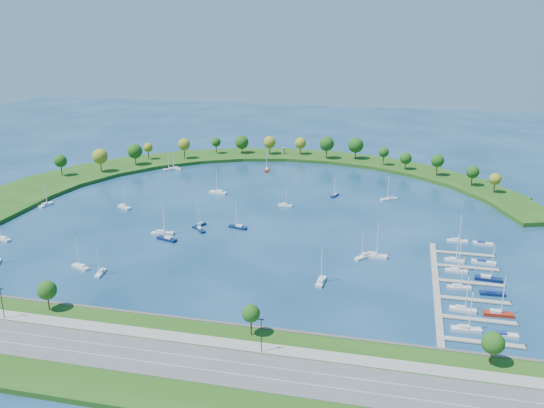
% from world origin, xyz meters
% --- Properties ---
extents(ground, '(700.00, 700.00, 0.00)m').
position_xyz_m(ground, '(0.00, 0.00, 0.00)').
color(ground, '#082C46').
rests_on(ground, ground).
extents(south_shoreline, '(420.00, 43.10, 11.60)m').
position_xyz_m(south_shoreline, '(0.03, -122.88, 1.00)').
color(south_shoreline, '#1E4713').
rests_on(south_shoreline, ground).
extents(breakwater, '(286.74, 247.64, 2.00)m').
position_xyz_m(breakwater, '(-46.33, 48.72, 0.99)').
color(breakwater, '#1E4713').
rests_on(breakwater, ground).
extents(breakwater_trees, '(241.78, 90.88, 14.37)m').
position_xyz_m(breakwater_trees, '(-17.09, 89.54, 10.39)').
color(breakwater_trees, '#382314').
rests_on(breakwater_trees, breakwater).
extents(harbor_tower, '(2.60, 2.60, 4.13)m').
position_xyz_m(harbor_tower, '(-13.66, 116.78, 4.12)').
color(harbor_tower, gray).
rests_on(harbor_tower, breakwater).
extents(dock_system, '(24.28, 82.00, 1.60)m').
position_xyz_m(dock_system, '(85.30, -61.00, 0.35)').
color(dock_system, gray).
rests_on(dock_system, ground).
extents(moored_boat_0, '(4.34, 8.56, 12.12)m').
position_xyz_m(moored_boat_0, '(-15.62, 79.11, 0.91)').
color(moored_boat_0, maroon).
rests_on(moored_boat_0, ground).
extents(moored_boat_1, '(2.79, 8.52, 12.35)m').
position_xyz_m(moored_boat_1, '(38.99, -65.92, 0.92)').
color(moored_boat_1, silver).
rests_on(moored_boat_1, ground).
extents(moored_boat_2, '(7.20, 2.50, 10.40)m').
position_xyz_m(moored_boat_2, '(9.33, 14.78, 0.86)').
color(moored_boat_2, silver).
rests_on(moored_boat_2, ground).
extents(moored_boat_3, '(2.83, 7.29, 10.45)m').
position_xyz_m(moored_boat_3, '(-39.42, -76.73, 0.87)').
color(moored_boat_3, silver).
rests_on(moored_boat_3, ground).
extents(moored_boat_4, '(3.55, 8.42, 12.00)m').
position_xyz_m(moored_boat_4, '(-105.01, -11.06, 0.91)').
color(moored_boat_4, silver).
rests_on(moored_boat_4, ground).
extents(moored_boat_5, '(3.72, 6.83, 9.67)m').
position_xyz_m(moored_boat_5, '(30.88, 36.73, 0.85)').
color(moored_boat_5, '#0A1A42').
rests_on(moored_boat_5, ground).
extents(moored_boat_6, '(9.65, 3.01, 14.05)m').
position_xyz_m(moored_boat_6, '(55.76, -38.70, 0.97)').
color(moored_boat_6, silver).
rests_on(moored_boat_6, ground).
extents(moored_boat_7, '(8.09, 5.07, 11.54)m').
position_xyz_m(moored_boat_7, '(-49.13, -73.62, 0.89)').
color(moored_boat_7, silver).
rests_on(moored_boat_7, ground).
extents(moored_boat_8, '(4.72, 7.42, 10.60)m').
position_xyz_m(moored_boat_8, '(-21.95, -21.30, 0.87)').
color(moored_boat_8, '#0A1A42').
rests_on(moored_boat_8, ground).
extents(moored_boat_9, '(8.48, 6.32, 12.41)m').
position_xyz_m(moored_boat_9, '(58.36, 36.39, 0.92)').
color(moored_boat_9, silver).
rests_on(moored_boat_9, ground).
extents(moored_boat_10, '(8.20, 2.33, 12.04)m').
position_xyz_m(moored_boat_10, '(-70.35, 69.22, 0.91)').
color(moored_boat_10, silver).
rests_on(moored_boat_10, ground).
extents(moored_boat_12, '(7.75, 6.51, 11.72)m').
position_xyz_m(moored_boat_12, '(-72.70, 67.13, 0.90)').
color(moored_boat_12, silver).
rests_on(moored_boat_12, ground).
extents(moored_boat_13, '(9.75, 4.36, 13.85)m').
position_xyz_m(moored_boat_13, '(-29.16, 27.76, 0.96)').
color(moored_boat_13, silver).
rests_on(moored_boat_13, ground).
extents(moored_boat_14, '(8.66, 4.72, 12.26)m').
position_xyz_m(moored_boat_14, '(-95.58, -55.68, 0.91)').
color(moored_boat_14, silver).
rests_on(moored_boat_14, ground).
extents(moored_boat_15, '(9.32, 5.06, 13.20)m').
position_xyz_m(moored_boat_15, '(-29.16, -40.38, 0.94)').
color(moored_boat_15, '#0A1A42').
rests_on(moored_boat_15, ground).
extents(moored_boat_16, '(9.85, 4.71, 13.96)m').
position_xyz_m(moored_boat_16, '(-33.69, -34.71, 0.97)').
color(moored_boat_16, silver).
rests_on(moored_boat_16, ground).
extents(moored_boat_17, '(6.55, 7.41, 11.40)m').
position_xyz_m(moored_boat_17, '(51.58, -40.60, 0.89)').
color(moored_boat_17, silver).
rests_on(moored_boat_17, ground).
extents(moored_boat_18, '(8.48, 6.40, 12.46)m').
position_xyz_m(moored_boat_18, '(-65.91, -5.75, 0.92)').
color(moored_boat_18, silver).
rests_on(moored_boat_18, ground).
extents(moored_boat_19, '(6.33, 6.86, 10.74)m').
position_xyz_m(moored_boat_19, '(-19.48, -26.71, 0.87)').
color(moored_boat_19, '#0A1A42').
rests_on(moored_boat_19, ground).
extents(moored_boat_20, '(8.74, 4.49, 12.38)m').
position_xyz_m(moored_boat_20, '(-4.47, -20.01, 0.92)').
color(moored_boat_20, '#0A1A42').
rests_on(moored_boat_20, ground).
extents(docked_boat_0, '(8.81, 3.07, 12.71)m').
position_xyz_m(docked_boat_0, '(85.51, -88.01, 0.93)').
color(docked_boat_0, silver).
rests_on(docked_boat_0, ground).
extents(docked_boat_1, '(7.97, 2.88, 1.59)m').
position_xyz_m(docked_boat_1, '(95.99, -88.88, 0.59)').
color(docked_boat_1, silver).
rests_on(docked_boat_1, ground).
extents(docked_boat_2, '(8.46, 3.16, 12.14)m').
position_xyz_m(docked_boat_2, '(85.52, -75.64, 0.91)').
color(docked_boat_2, silver).
rests_on(docked_boat_2, ground).
extents(docked_boat_3, '(9.17, 2.89, 13.34)m').
position_xyz_m(docked_boat_3, '(96.00, -76.07, 0.95)').
color(docked_boat_3, maroon).
rests_on(docked_boat_3, ground).
extents(docked_boat_4, '(8.15, 3.22, 11.66)m').
position_xyz_m(docked_boat_4, '(85.52, -59.56, 0.90)').
color(docked_boat_4, silver).
rests_on(docked_boat_4, ground).
extents(docked_boat_5, '(8.34, 2.69, 1.68)m').
position_xyz_m(docked_boat_5, '(95.98, -61.66, 0.62)').
color(docked_boat_5, '#0A1A42').
rests_on(docked_boat_5, ground).
extents(docked_boat_6, '(7.98, 2.25, 11.72)m').
position_xyz_m(docked_boat_6, '(85.52, -45.80, 0.90)').
color(docked_boat_6, silver).
rests_on(docked_boat_6, ground).
extents(docked_boat_7, '(9.48, 3.50, 13.62)m').
position_xyz_m(docked_boat_7, '(96.00, -50.29, 0.96)').
color(docked_boat_7, '#0A1A42').
rests_on(docked_boat_7, ground).
extents(docked_boat_8, '(7.60, 2.80, 10.92)m').
position_xyz_m(docked_boat_8, '(85.53, -36.01, 0.88)').
color(docked_boat_8, silver).
rests_on(docked_boat_8, ground).
extents(docked_boat_9, '(8.99, 3.33, 1.79)m').
position_xyz_m(docked_boat_9, '(95.97, -35.62, 0.66)').
color(docked_boat_9, silver).
rests_on(docked_boat_9, ground).
extents(docked_boat_10, '(8.41, 2.95, 12.14)m').
position_xyz_m(docked_boat_10, '(87.92, -15.34, 0.91)').
color(docked_boat_10, silver).
rests_on(docked_boat_10, ground).
extents(docked_boat_11, '(8.11, 2.85, 1.62)m').
position_xyz_m(docked_boat_11, '(97.88, -15.62, 0.60)').
color(docked_boat_11, silver).
rests_on(docked_boat_11, ground).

